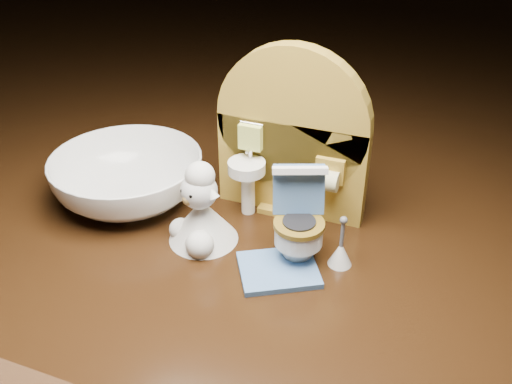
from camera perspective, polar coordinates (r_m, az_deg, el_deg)
backdrop_panel at (r=0.48m, az=3.52°, el=4.89°), size 0.13×0.05×0.15m
toy_toilet at (r=0.45m, az=4.22°, el=-3.13°), size 0.05×0.05×0.08m
bath_mat at (r=0.44m, az=2.26°, el=-7.77°), size 0.08×0.07×0.00m
toilet_brush at (r=0.45m, az=8.45°, el=-5.95°), size 0.02×0.02×0.04m
plush_lamb at (r=0.46m, az=-5.54°, el=-2.23°), size 0.06×0.06×0.07m
ceramic_bowl at (r=0.53m, az=-12.70°, el=1.35°), size 0.16×0.16×0.04m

